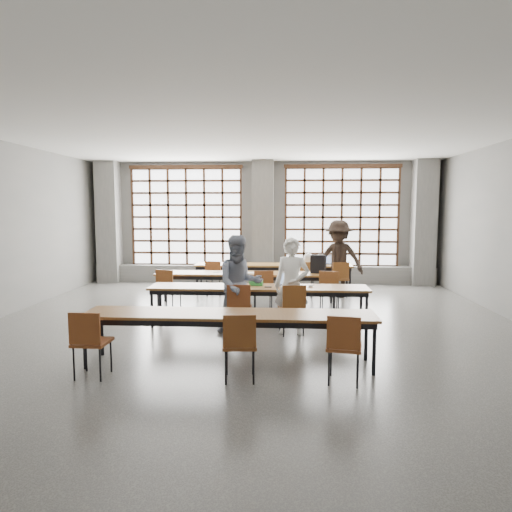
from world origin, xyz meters
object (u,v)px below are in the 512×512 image
Objects in this scene: desk_row_d at (229,318)px; chair_mid_right at (329,287)px; student_back at (338,259)px; laptop_back at (326,262)px; chair_back_right at (339,276)px; chair_mid_left at (167,285)px; phone at (268,287)px; red_pouch at (92,338)px; chair_near_right at (344,342)px; desk_row_c at (259,290)px; laptop_front at (289,282)px; green_box at (256,283)px; chair_near_mid at (240,340)px; mouse at (311,286)px; plastic_bag at (308,259)px; backpack at (318,264)px; desk_row_a at (273,267)px; chair_front_left at (239,304)px; chair_mid_centre at (263,286)px; student_male at (292,286)px; chair_back_left at (215,275)px; chair_near_left at (89,337)px; desk_row_b at (246,276)px; chair_front_right at (293,304)px; student_female at (240,284)px.

desk_row_d is 4.55× the size of chair_mid_right.
student_back is 4.87× the size of laptop_back.
chair_mid_left is (-3.80, -1.59, 0.00)m from chair_back_right.
phone is 3.40m from red_pouch.
desk_row_c is at bearing 113.31° from chair_near_right.
laptop_front is (2.55, -1.02, 0.25)m from chair_mid_left.
chair_near_right is 3.52× the size of green_box.
mouse is (1.03, 2.77, 0.21)m from chair_near_mid.
plastic_bag is (1.37, 5.55, 0.21)m from desk_row_d.
green_box is at bearing 122.01° from desk_row_c.
desk_row_c is 2.20m from backpack.
phone reaches higher than desk_row_a.
laptop_front is (0.55, 0.11, 0.13)m from desk_row_c.
chair_front_left is 2.90m from backpack.
laptop_front is at bearing -93.71° from student_back.
chair_mid_left is at bearing 179.94° from chair_mid_centre.
desk_row_c is at bearing -29.49° from chair_mid_left.
chair_mid_centre is (0.04, 1.13, -0.13)m from desk_row_c.
chair_mid_right is (1.69, 3.28, -0.13)m from desk_row_d.
student_male reaches higher than desk_row_d.
plastic_bag is (1.05, 2.27, 0.34)m from chair_mid_centre.
chair_back_left and chair_mid_right have the same top height.
backpack reaches higher than green_box.
chair_front_left is 2.29× the size of laptop_back.
phone is at bearing -110.85° from laptop_back.
chair_near_left is 0.09m from red_pouch.
mouse is 0.75× the size of phone.
green_box is at bearing -79.02° from desk_row_b.
student_male is at bearing -41.74° from green_box.
backpack is at bearing 68.41° from laptop_front.
backpack is (1.60, 0.05, 0.27)m from desk_row_b.
laptop_front is 3.86× the size of mouse.
desk_row_d is at bearing -89.59° from chair_front_left.
laptop_front is (0.84, 2.27, 0.13)m from desk_row_d.
chair_back_left is 5.48m from red_pouch.
chair_front_right is at bearing -46.76° from green_box.
laptop_front is (-0.05, 0.61, -0.04)m from student_male.
chair_back_left is 1.00× the size of chair_mid_centre.
chair_mid_centre is at bearing -115.00° from student_back.
red_pouch is at bearing -109.85° from desk_row_b.
chair_near_left is 1.91m from chair_near_mid.
plastic_bag is at bearing 63.25° from red_pouch.
student_back reaches higher than laptop_back.
chair_front_left is (-0.49, -3.97, -0.13)m from desk_row_a.
student_female is at bearing -97.24° from desk_row_a.
plastic_bag reaches higher than chair_back_right.
desk_row_b is at bearing 160.62° from chair_mid_right.
chair_near_right is at bearing -93.06° from laptop_back.
mouse is 1.85m from backpack.
desk_row_b is 0.76m from chair_mid_centre.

